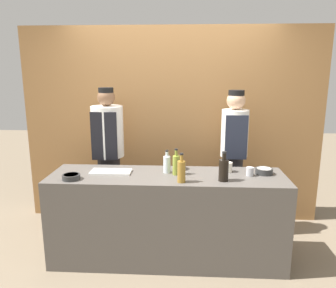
{
  "coord_description": "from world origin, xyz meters",
  "views": [
    {
      "loc": [
        0.18,
        -3.03,
        1.89
      ],
      "look_at": [
        0.0,
        0.12,
        1.17
      ],
      "focal_mm": 35.0,
      "sensor_mm": 36.0,
      "label": 1
    }
  ],
  "objects_px": {
    "sauce_bowl_yellow": "(71,177)",
    "bottle_soy": "(224,169)",
    "bottle_clear": "(167,164)",
    "cup_steel": "(250,172)",
    "sauce_bowl_red": "(180,166)",
    "chef_left": "(109,155)",
    "cutting_board": "(111,172)",
    "sauce_bowl_white": "(264,171)",
    "bottle_oil": "(176,164)",
    "chef_right": "(234,156)",
    "bottle_vinegar": "(181,171)",
    "cup_cream": "(228,167)"
  },
  "relations": [
    {
      "from": "sauce_bowl_yellow",
      "to": "bottle_soy",
      "type": "distance_m",
      "value": 1.41
    },
    {
      "from": "bottle_clear",
      "to": "cup_steel",
      "type": "xyz_separation_m",
      "value": [
        0.8,
        -0.06,
        -0.05
      ]
    },
    {
      "from": "sauce_bowl_red",
      "to": "chef_left",
      "type": "relative_size",
      "value": 0.08
    },
    {
      "from": "cutting_board",
      "to": "sauce_bowl_white",
      "type": "bearing_deg",
      "value": 1.96
    },
    {
      "from": "sauce_bowl_white",
      "to": "sauce_bowl_red",
      "type": "height_order",
      "value": "sauce_bowl_red"
    },
    {
      "from": "sauce_bowl_white",
      "to": "bottle_oil",
      "type": "bearing_deg",
      "value": -175.4
    },
    {
      "from": "cup_steel",
      "to": "chef_left",
      "type": "xyz_separation_m",
      "value": [
        -1.51,
        0.59,
        -0.02
      ]
    },
    {
      "from": "chef_right",
      "to": "bottle_vinegar",
      "type": "bearing_deg",
      "value": -125.76
    },
    {
      "from": "sauce_bowl_yellow",
      "to": "bottle_soy",
      "type": "xyz_separation_m",
      "value": [
        1.41,
        0.04,
        0.08
      ]
    },
    {
      "from": "bottle_clear",
      "to": "cup_cream",
      "type": "xyz_separation_m",
      "value": [
        0.61,
        0.06,
        -0.04
      ]
    },
    {
      "from": "sauce_bowl_red",
      "to": "chef_left",
      "type": "xyz_separation_m",
      "value": [
        -0.83,
        0.4,
        -0.01
      ]
    },
    {
      "from": "sauce_bowl_white",
      "to": "bottle_clear",
      "type": "height_order",
      "value": "bottle_clear"
    },
    {
      "from": "sauce_bowl_white",
      "to": "cutting_board",
      "type": "xyz_separation_m",
      "value": [
        -1.51,
        -0.05,
        -0.02
      ]
    },
    {
      "from": "bottle_soy",
      "to": "bottle_vinegar",
      "type": "bearing_deg",
      "value": -171.39
    },
    {
      "from": "sauce_bowl_red",
      "to": "cutting_board",
      "type": "distance_m",
      "value": 0.7
    },
    {
      "from": "sauce_bowl_red",
      "to": "chef_right",
      "type": "bearing_deg",
      "value": 33.66
    },
    {
      "from": "bottle_oil",
      "to": "chef_left",
      "type": "distance_m",
      "value": 1.0
    },
    {
      "from": "bottle_clear",
      "to": "bottle_vinegar",
      "type": "relative_size",
      "value": 0.84
    },
    {
      "from": "sauce_bowl_yellow",
      "to": "sauce_bowl_red",
      "type": "xyz_separation_m",
      "value": [
        1.0,
        0.38,
        0.01
      ]
    },
    {
      "from": "cup_steel",
      "to": "chef_right",
      "type": "relative_size",
      "value": 0.05
    },
    {
      "from": "cutting_board",
      "to": "chef_right",
      "type": "relative_size",
      "value": 0.24
    },
    {
      "from": "sauce_bowl_white",
      "to": "cup_steel",
      "type": "relative_size",
      "value": 1.97
    },
    {
      "from": "bottle_soy",
      "to": "sauce_bowl_red",
      "type": "bearing_deg",
      "value": 139.98
    },
    {
      "from": "bottle_oil",
      "to": "chef_left",
      "type": "relative_size",
      "value": 0.15
    },
    {
      "from": "sauce_bowl_white",
      "to": "cutting_board",
      "type": "height_order",
      "value": "sauce_bowl_white"
    },
    {
      "from": "sauce_bowl_red",
      "to": "bottle_soy",
      "type": "distance_m",
      "value": 0.54
    },
    {
      "from": "bottle_clear",
      "to": "cup_steel",
      "type": "bearing_deg",
      "value": -4.05
    },
    {
      "from": "bottle_soy",
      "to": "cup_cream",
      "type": "distance_m",
      "value": 0.29
    },
    {
      "from": "cutting_board",
      "to": "bottle_oil",
      "type": "xyz_separation_m",
      "value": [
        0.65,
        -0.02,
        0.09
      ]
    },
    {
      "from": "bottle_clear",
      "to": "bottle_soy",
      "type": "bearing_deg",
      "value": -22.35
    },
    {
      "from": "sauce_bowl_white",
      "to": "chef_left",
      "type": "bearing_deg",
      "value": 162.71
    },
    {
      "from": "bottle_oil",
      "to": "bottle_vinegar",
      "type": "bearing_deg",
      "value": -75.74
    },
    {
      "from": "cup_steel",
      "to": "chef_right",
      "type": "bearing_deg",
      "value": 97.21
    },
    {
      "from": "sauce_bowl_yellow",
      "to": "cutting_board",
      "type": "height_order",
      "value": "sauce_bowl_yellow"
    },
    {
      "from": "cup_cream",
      "to": "cup_steel",
      "type": "bearing_deg",
      "value": -30.04
    },
    {
      "from": "sauce_bowl_white",
      "to": "chef_right",
      "type": "distance_m",
      "value": 0.56
    },
    {
      "from": "cutting_board",
      "to": "bottle_vinegar",
      "type": "bearing_deg",
      "value": -18.57
    },
    {
      "from": "bottle_clear",
      "to": "cup_cream",
      "type": "height_order",
      "value": "bottle_clear"
    },
    {
      "from": "bottle_vinegar",
      "to": "chef_right",
      "type": "bearing_deg",
      "value": 54.24
    },
    {
      "from": "bottle_vinegar",
      "to": "cup_steel",
      "type": "bearing_deg",
      "value": 18.61
    },
    {
      "from": "sauce_bowl_red",
      "to": "cup_cream",
      "type": "bearing_deg",
      "value": -8.16
    },
    {
      "from": "cup_steel",
      "to": "cup_cream",
      "type": "bearing_deg",
      "value": 149.96
    },
    {
      "from": "bottle_vinegar",
      "to": "cup_steel",
      "type": "xyz_separation_m",
      "value": [
        0.65,
        0.22,
        -0.06
      ]
    },
    {
      "from": "cup_cream",
      "to": "chef_right",
      "type": "relative_size",
      "value": 0.06
    },
    {
      "from": "bottle_soy",
      "to": "chef_right",
      "type": "distance_m",
      "value": 0.78
    },
    {
      "from": "bottle_clear",
      "to": "chef_left",
      "type": "bearing_deg",
      "value": 143.43
    },
    {
      "from": "cutting_board",
      "to": "bottle_clear",
      "type": "distance_m",
      "value": 0.56
    },
    {
      "from": "sauce_bowl_red",
      "to": "bottle_vinegar",
      "type": "xyz_separation_m",
      "value": [
        0.03,
        -0.4,
        0.07
      ]
    },
    {
      "from": "sauce_bowl_red",
      "to": "cup_cream",
      "type": "xyz_separation_m",
      "value": [
        0.49,
        -0.07,
        0.02
      ]
    },
    {
      "from": "sauce_bowl_red",
      "to": "bottle_soy",
      "type": "bearing_deg",
      "value": -40.02
    }
  ]
}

